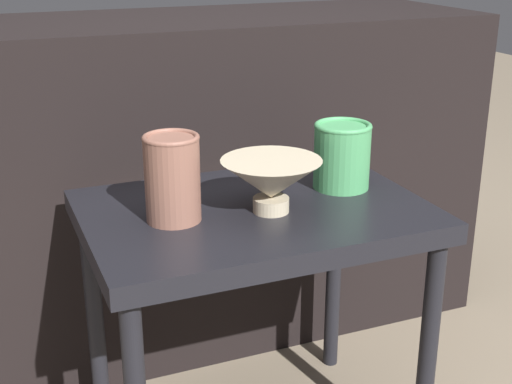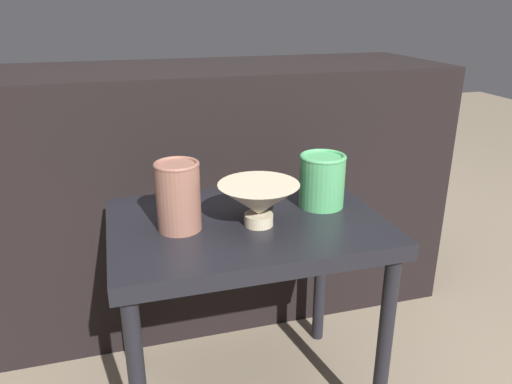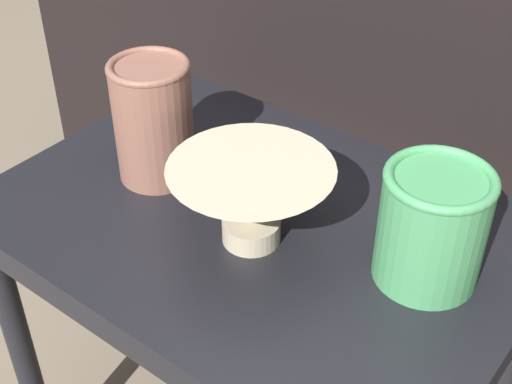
# 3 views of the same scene
# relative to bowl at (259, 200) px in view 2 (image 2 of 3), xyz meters

# --- Properties ---
(table) EXTENTS (0.65, 0.46, 0.54)m
(table) POSITION_rel_bowl_xyz_m (-0.02, 0.04, -0.13)
(table) COLOR black
(table) RESTS_ON ground_plane
(couch_backdrop) EXTENTS (1.59, 0.50, 0.84)m
(couch_backdrop) POSITION_rel_bowl_xyz_m (-0.02, 0.58, -0.19)
(couch_backdrop) COLOR black
(couch_backdrop) RESTS_ON ground_plane
(bowl) EXTENTS (0.19, 0.19, 0.10)m
(bowl) POSITION_rel_bowl_xyz_m (0.00, 0.00, 0.00)
(bowl) COLOR #C1B293
(bowl) RESTS_ON table
(vase_textured_left) EXTENTS (0.10, 0.10, 0.16)m
(vase_textured_left) POSITION_rel_bowl_xyz_m (-0.18, 0.03, 0.02)
(vase_textured_left) COLOR brown
(vase_textured_left) RESTS_ON table
(vase_colorful_right) EXTENTS (0.12, 0.12, 0.14)m
(vase_colorful_right) POSITION_rel_bowl_xyz_m (0.19, 0.07, 0.01)
(vase_colorful_right) COLOR #47995B
(vase_colorful_right) RESTS_ON table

